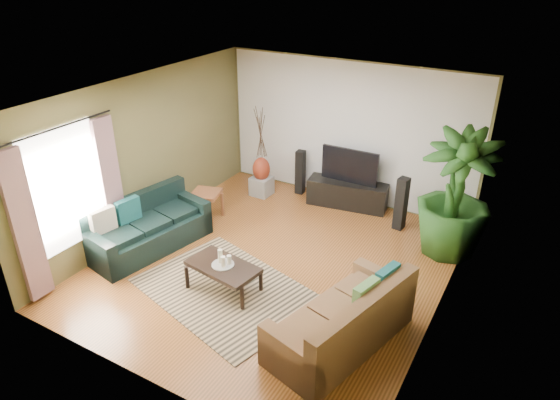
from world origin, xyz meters
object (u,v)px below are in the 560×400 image
Objects in this scene: television at (350,166)px; vase at (261,169)px; sofa_right at (341,315)px; pedestal at (262,186)px; tv_stand at (347,194)px; speaker_right at (401,204)px; sofa_left at (148,225)px; speaker_left at (300,172)px; coffee_table at (224,277)px; potted_plant at (455,195)px; side_table at (207,205)px.

vase is (-1.69, -0.41, -0.28)m from television.
sofa_right is at bearing -68.49° from television.
sofa_right is 4.37m from vase.
sofa_right is 4.38m from pedestal.
tv_stand is 1.73m from pedestal.
vase is (-2.82, -0.06, 0.07)m from speaker_right.
sofa_left is at bearing -102.07° from pedestal.
pedestal is (-0.63, -0.46, -0.26)m from speaker_left.
sofa_right is 3.80m from television.
coffee_table is 2.74× the size of pedestal.
tv_stand is 3.98× the size of pedestal.
sofa_left is at bearing -82.90° from sofa_right.
tv_stand is 0.73× the size of potted_plant.
sofa_right is at bearing -76.91° from speaker_right.
sofa_left is 1.01× the size of sofa_right.
vase is at bearing -166.22° from television.
tv_stand is (0.51, 3.34, 0.04)m from coffee_table.
vase is at bearing -0.91° from sofa_left.
side_table is (-0.36, -1.32, 0.07)m from pedestal.
side_table is at bearing -105.37° from pedestal.
television is 1.23× the size of speaker_left.
vase is (0.00, 0.00, 0.36)m from pedestal.
speaker_left is 2.23m from speaker_right.
sofa_right is at bearing 3.63° from coffee_table.
television reaches higher than pedestal.
speaker_right is (3.38, 2.67, 0.06)m from sofa_left.
speaker_right is 1.99× the size of vase.
coffee_table is at bearing -85.54° from speaker_left.
side_table is at bearing 141.89° from coffee_table.
tv_stand is at bearing 13.14° from vase.
coffee_table is 3.46m from speaker_left.
sofa_right is 3.82× the size of side_table.
pedestal is (-1.18, 2.95, -0.02)m from coffee_table.
tv_stand is at bearing 161.52° from potted_plant.
television is at bearing 89.80° from coffee_table.
potted_plant reaches higher than television.
speaker_left is (-1.06, 0.07, 0.20)m from tv_stand.
side_table is (-1.54, 1.63, 0.05)m from coffee_table.
television reaches higher than sofa_left.
potted_plant is (0.66, 2.82, 0.61)m from sofa_right.
speaker_left reaches higher than pedestal.
sofa_left reaches higher than coffee_table.
sofa_right is 0.96× the size of potted_plant.
sofa_left and sofa_right have the same top height.
sofa_right is at bearing -77.08° from tv_stand.
sofa_right is 4.09× the size of vase.
sofa_right reaches higher than side_table.
side_table is (-3.44, 1.78, -0.17)m from sofa_right.
television is at bearing -7.30° from speaker_left.
sofa_right reaches higher than tv_stand.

